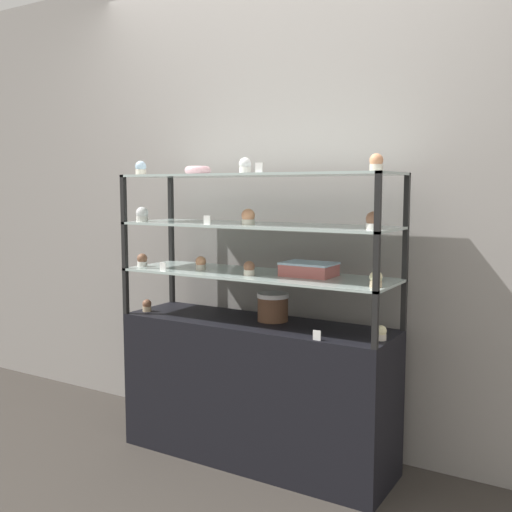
{
  "coord_description": "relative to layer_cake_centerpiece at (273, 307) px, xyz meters",
  "views": [
    {
      "loc": [
        1.5,
        -2.48,
        1.36
      ],
      "look_at": [
        0.0,
        0.0,
        1.03
      ],
      "focal_mm": 42.0,
      "sensor_mm": 36.0,
      "label": 1
    }
  ],
  "objects": [
    {
      "name": "cupcake_8",
      "position": [
        0.56,
        -0.14,
        0.45
      ],
      "size": [
        0.06,
        0.06,
        0.08
      ],
      "color": "white",
      "rests_on": "display_riser_middle"
    },
    {
      "name": "cupcake_11",
      "position": [
        0.58,
        -0.16,
        0.69
      ],
      "size": [
        0.06,
        0.06,
        0.07
      ],
      "color": "beige",
      "rests_on": "display_riser_upper"
    },
    {
      "name": "layer_cake_centerpiece",
      "position": [
        0.0,
        0.0,
        0.0
      ],
      "size": [
        0.16,
        0.16,
        0.14
      ],
      "color": "brown",
      "rests_on": "display_base"
    },
    {
      "name": "cupcake_1",
      "position": [
        0.59,
        -0.09,
        -0.04
      ],
      "size": [
        0.05,
        0.05,
        0.07
      ],
      "color": "beige",
      "rests_on": "display_base"
    },
    {
      "name": "display_base",
      "position": [
        -0.06,
        -0.06,
        -0.42
      ],
      "size": [
        1.39,
        0.41,
        0.71
      ],
      "color": "black",
      "rests_on": "ground_plane"
    },
    {
      "name": "cupcake_4",
      "position": [
        -0.05,
        -0.14,
        0.2
      ],
      "size": [
        0.05,
        0.05,
        0.07
      ],
      "color": "beige",
      "rests_on": "display_riser_lower"
    },
    {
      "name": "cupcake_6",
      "position": [
        -0.7,
        -0.16,
        0.45
      ],
      "size": [
        0.06,
        0.06,
        0.08
      ],
      "color": "white",
      "rests_on": "display_riser_middle"
    },
    {
      "name": "cupcake_10",
      "position": [
        -0.06,
        -0.16,
        0.69
      ],
      "size": [
        0.06,
        0.06,
        0.07
      ],
      "color": "white",
      "rests_on": "display_riser_upper"
    },
    {
      "name": "cupcake_9",
      "position": [
        -0.7,
        -0.16,
        0.69
      ],
      "size": [
        0.06,
        0.06,
        0.07
      ],
      "color": "beige",
      "rests_on": "display_riser_upper"
    },
    {
      "name": "cupcake_5",
      "position": [
        0.58,
        -0.16,
        0.2
      ],
      "size": [
        0.05,
        0.05,
        0.07
      ],
      "color": "#CCB28C",
      "rests_on": "display_riser_lower"
    },
    {
      "name": "cupcake_0",
      "position": [
        -0.69,
        -0.15,
        -0.04
      ],
      "size": [
        0.05,
        0.05,
        0.07
      ],
      "color": "#CCB28C",
      "rests_on": "display_base"
    },
    {
      "name": "cupcake_7",
      "position": [
        -0.07,
        -0.13,
        0.45
      ],
      "size": [
        0.06,
        0.06,
        0.08
      ],
      "color": "beige",
      "rests_on": "display_riser_middle"
    },
    {
      "name": "display_riser_middle",
      "position": [
        -0.06,
        -0.06,
        0.4
      ],
      "size": [
        1.39,
        0.41,
        0.24
      ],
      "color": "black",
      "rests_on": "display_riser_lower"
    },
    {
      "name": "price_tag_1",
      "position": [
        -0.5,
        -0.24,
        0.19
      ],
      "size": [
        0.04,
        0.0,
        0.04
      ],
      "color": "white",
      "rests_on": "display_riser_lower"
    },
    {
      "name": "price_tag_3",
      "position": [
        0.06,
        -0.24,
        0.68
      ],
      "size": [
        0.04,
        0.0,
        0.04
      ],
      "color": "white",
      "rests_on": "display_riser_upper"
    },
    {
      "name": "sheet_cake_frosted",
      "position": [
        0.2,
        -0.01,
        0.2
      ],
      "size": [
        0.25,
        0.18,
        0.07
      ],
      "color": "#C66660",
      "rests_on": "display_riser_lower"
    },
    {
      "name": "price_tag_0",
      "position": [
        0.35,
        -0.24,
        -0.05
      ],
      "size": [
        0.04,
        0.0,
        0.04
      ],
      "color": "white",
      "rests_on": "display_base"
    },
    {
      "name": "price_tag_2",
      "position": [
        -0.22,
        -0.24,
        0.43
      ],
      "size": [
        0.04,
        0.0,
        0.04
      ],
      "color": "white",
      "rests_on": "display_riser_middle"
    },
    {
      "name": "ground_plane",
      "position": [
        -0.06,
        -0.06,
        -0.78
      ],
      "size": [
        20.0,
        20.0,
        0.0
      ],
      "primitive_type": "plane",
      "color": "#38332D"
    },
    {
      "name": "cupcake_2",
      "position": [
        -0.71,
        -0.15,
        0.2
      ],
      "size": [
        0.05,
        0.05,
        0.07
      ],
      "color": "white",
      "rests_on": "display_riser_lower"
    },
    {
      "name": "display_riser_lower",
      "position": [
        -0.06,
        -0.06,
        0.16
      ],
      "size": [
        1.39,
        0.41,
        0.24
      ],
      "color": "black",
      "rests_on": "display_base"
    },
    {
      "name": "cupcake_3",
      "position": [
        -0.37,
        -0.1,
        0.2
      ],
      "size": [
        0.05,
        0.05,
        0.07
      ],
      "color": "beige",
      "rests_on": "display_riser_lower"
    },
    {
      "name": "donut_glazed",
      "position": [
        -0.4,
        -0.08,
        0.67
      ],
      "size": [
        0.13,
        0.13,
        0.04
      ],
      "color": "#EFB2BC",
      "rests_on": "display_riser_upper"
    },
    {
      "name": "display_riser_upper",
      "position": [
        -0.06,
        -0.06,
        0.64
      ],
      "size": [
        1.39,
        0.41,
        0.24
      ],
      "color": "black",
      "rests_on": "display_riser_middle"
    },
    {
      "name": "back_wall",
      "position": [
        -0.06,
        0.29,
        0.52
      ],
      "size": [
        8.0,
        0.05,
        2.6
      ],
      "color": "gray",
      "rests_on": "ground_plane"
    }
  ]
}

